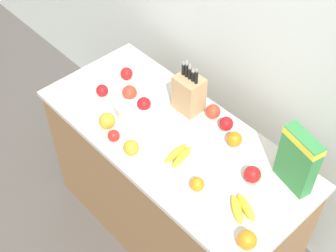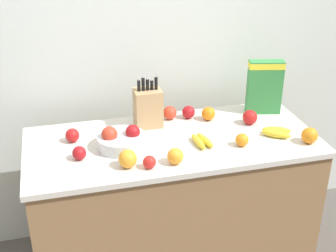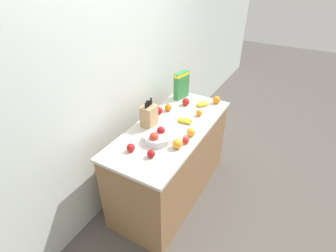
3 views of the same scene
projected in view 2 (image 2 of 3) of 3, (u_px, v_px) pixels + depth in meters
The scene contains 18 objects.
wall_back at pixel (149, 40), 2.81m from camera, with size 9.00×0.06×2.60m.
counter at pixel (172, 209), 2.70m from camera, with size 1.56×0.69×0.91m.
knife_block at pixel (148, 107), 2.61m from camera, with size 0.15×0.12×0.32m.
cereal_box at pixel (265, 85), 2.74m from camera, with size 0.21×0.12×0.32m.
fruit_bowl at pixel (121, 140), 2.41m from camera, with size 0.25×0.25×0.12m.
banana_bunch_left at pixel (276, 132), 2.53m from camera, with size 0.18×0.15×0.04m.
banana_bunch_right at pixel (202, 141), 2.45m from camera, with size 0.10×0.17×0.04m.
apple_by_knife_block at pixel (189, 112), 2.72m from camera, with size 0.08×0.08×0.08m, color #A31419.
apple_near_bananas at pixel (72, 135), 2.47m from camera, with size 0.07×0.07×0.07m, color red.
apple_middle at pixel (250, 117), 2.65m from camera, with size 0.08×0.08×0.08m, color red.
apple_rightmost at pixel (149, 162), 2.23m from camera, with size 0.06×0.06×0.06m, color red.
apple_front at pixel (170, 113), 2.71m from camera, with size 0.08×0.08×0.08m, color red.
apple_leftmost at pixel (79, 153), 2.30m from camera, with size 0.07×0.07×0.07m, color #A31419.
orange_front_left at pixel (128, 159), 2.23m from camera, with size 0.09×0.09×0.09m, color orange.
orange_mid_right at pixel (310, 136), 2.45m from camera, with size 0.09×0.09×0.09m, color orange.
orange_mid_left at pixel (175, 156), 2.26m from camera, with size 0.08×0.08×0.08m, color orange.
orange_back_center at pixel (242, 140), 2.42m from camera, with size 0.07×0.07×0.07m, color orange.
orange_front_center at pixel (208, 114), 2.70m from camera, with size 0.08×0.08×0.08m, color orange.
Camera 2 is at (-0.57, -2.13, 2.09)m, focal length 50.00 mm.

